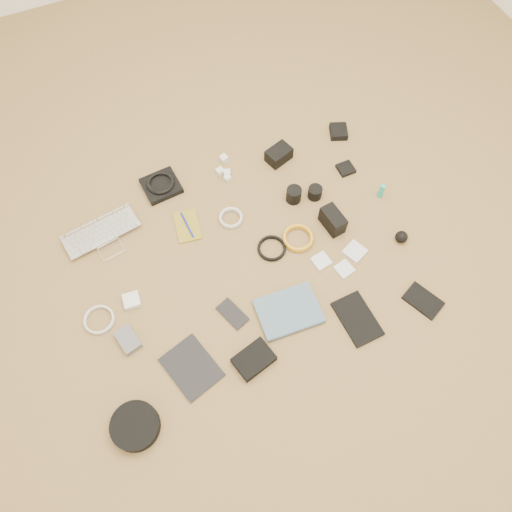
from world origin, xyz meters
name	(u,v)px	position (x,y,z in m)	size (l,w,h in m)	color
laptop	(106,240)	(-0.51, 0.34, 0.01)	(0.33, 0.23, 0.03)	silver
headphone_pouch	(161,186)	(-0.20, 0.51, 0.01)	(0.16, 0.15, 0.03)	black
headphones	(160,183)	(-0.20, 0.51, 0.04)	(0.13, 0.13, 0.02)	black
charger_a	(227,173)	(0.11, 0.45, 0.01)	(0.03, 0.03, 0.03)	silver
charger_b	(220,172)	(0.08, 0.47, 0.02)	(0.03, 0.03, 0.03)	silver
charger_c	(224,159)	(0.13, 0.53, 0.02)	(0.03, 0.03, 0.03)	silver
charger_d	(227,178)	(0.10, 0.42, 0.01)	(0.03, 0.03, 0.03)	silver
dslr_camera	(279,155)	(0.37, 0.43, 0.03)	(0.11, 0.08, 0.07)	black
lens_pouch	(339,131)	(0.70, 0.46, 0.02)	(0.08, 0.09, 0.03)	black
notebook_olive	(187,226)	(-0.16, 0.26, 0.00)	(0.10, 0.16, 0.01)	olive
pen_blue	(187,225)	(-0.16, 0.26, 0.01)	(0.01, 0.01, 0.14)	#141AA4
cable_white_a	(231,219)	(0.03, 0.22, 0.01)	(0.11, 0.11, 0.01)	silver
lens_a	(294,195)	(0.33, 0.20, 0.04)	(0.07, 0.07, 0.07)	black
lens_b	(315,192)	(0.42, 0.18, 0.03)	(0.06, 0.06, 0.06)	black
card_reader	(346,169)	(0.62, 0.25, 0.01)	(0.07, 0.07, 0.02)	black
power_brick	(132,301)	(-0.49, 0.02, 0.01)	(0.07, 0.07, 0.03)	silver
cable_white_b	(100,320)	(-0.64, 0.00, 0.01)	(0.12, 0.12, 0.01)	silver
cable_black	(272,249)	(0.13, 0.01, 0.01)	(0.12, 0.12, 0.01)	black
cable_yellow	(298,239)	(0.25, 0.00, 0.01)	(0.13, 0.13, 0.02)	gold
flash	(333,220)	(0.42, 0.01, 0.05)	(0.07, 0.12, 0.09)	black
lens_cleaner	(381,191)	(0.69, 0.06, 0.04)	(0.02, 0.02, 0.08)	#1AAF99
battery_charger	(128,340)	(-0.56, -0.13, 0.01)	(0.07, 0.11, 0.03)	#535458
tablet	(191,367)	(-0.37, -0.33, 0.00)	(0.17, 0.21, 0.01)	black
phone	(232,314)	(-0.14, -0.20, 0.01)	(0.07, 0.13, 0.01)	black
filter_case_left	(321,261)	(0.30, -0.13, 0.00)	(0.07, 0.07, 0.01)	silver
filter_case_mid	(344,269)	(0.37, -0.21, 0.00)	(0.07, 0.07, 0.01)	silver
filter_case_right	(355,251)	(0.45, -0.15, 0.01)	(0.08, 0.08, 0.01)	silver
air_blower	(402,237)	(0.66, -0.18, 0.03)	(0.05, 0.05, 0.05)	black
headphone_case	(135,426)	(-0.63, -0.45, 0.02)	(0.18, 0.18, 0.05)	black
drive_case	(254,359)	(-0.14, -0.41, 0.02)	(0.15, 0.11, 0.04)	black
paperback	(297,332)	(0.06, -0.37, 0.01)	(0.18, 0.25, 0.02)	#476178
notebook_black_a	(357,319)	(0.31, -0.42, 0.01)	(0.13, 0.21, 0.01)	black
notebook_black_b	(423,301)	(0.59, -0.46, 0.01)	(0.10, 0.15, 0.01)	black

